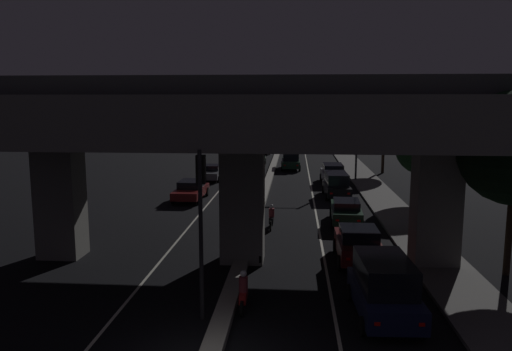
# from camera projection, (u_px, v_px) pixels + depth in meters

# --- Properties ---
(lane_line_left_inner) EXTENTS (0.12, 126.00, 0.00)m
(lane_line_left_inner) POSITION_uv_depth(u_px,v_px,m) (231.00, 176.00, 48.40)
(lane_line_left_inner) COLOR beige
(lane_line_left_inner) RESTS_ON ground_plane
(lane_line_right_inner) EXTENTS (0.12, 126.00, 0.00)m
(lane_line_right_inner) POSITION_uv_depth(u_px,v_px,m) (309.00, 177.00, 47.82)
(lane_line_right_inner) COLOR beige
(lane_line_right_inner) RESTS_ON ground_plane
(median_divider) EXTENTS (0.65, 126.00, 0.28)m
(median_divider) POSITION_uv_depth(u_px,v_px,m) (270.00, 175.00, 48.09)
(median_divider) COLOR gray
(median_divider) RESTS_ON ground_plane
(sidewalk_right) EXTENTS (2.64, 126.00, 0.14)m
(sidewalk_right) POSITION_uv_depth(u_px,v_px,m) (374.00, 190.00, 40.52)
(sidewalk_right) COLOR #5B5956
(sidewalk_right) RESTS_ON ground_plane
(elevated_overpass) EXTENTS (22.91, 11.23, 8.42)m
(elevated_overpass) POSITION_uv_depth(u_px,v_px,m) (242.00, 125.00, 22.11)
(elevated_overpass) COLOR slate
(elevated_overpass) RESTS_ON ground_plane
(traffic_light_left_of_median) EXTENTS (0.30, 0.49, 5.77)m
(traffic_light_left_of_median) POSITION_uv_depth(u_px,v_px,m) (201.00, 205.00, 16.40)
(traffic_light_left_of_median) COLOR black
(traffic_light_left_of_median) RESTS_ON ground_plane
(street_lamp) EXTENTS (2.66, 0.32, 7.52)m
(street_lamp) POSITION_uv_depth(u_px,v_px,m) (352.00, 131.00, 44.77)
(street_lamp) COLOR #2D2D30
(street_lamp) RESTS_ON ground_plane
(car_dark_blue_lead) EXTENTS (2.20, 4.27, 2.04)m
(car_dark_blue_lead) POSITION_uv_depth(u_px,v_px,m) (384.00, 287.00, 16.92)
(car_dark_blue_lead) COLOR #141938
(car_dark_blue_lead) RESTS_ON ground_plane
(car_dark_red_second) EXTENTS (2.02, 4.02, 1.63)m
(car_dark_red_second) POSITION_uv_depth(u_px,v_px,m) (358.00, 244.00, 22.72)
(car_dark_red_second) COLOR #591414
(car_dark_red_second) RESTS_ON ground_plane
(car_dark_green_third) EXTENTS (2.01, 4.46, 1.45)m
(car_dark_green_third) POSITION_uv_depth(u_px,v_px,m) (346.00, 211.00, 29.79)
(car_dark_green_third) COLOR black
(car_dark_green_third) RESTS_ON ground_plane
(car_black_fourth) EXTENTS (2.06, 4.40, 1.84)m
(car_black_fourth) POSITION_uv_depth(u_px,v_px,m) (336.00, 184.00, 37.93)
(car_black_fourth) COLOR black
(car_black_fourth) RESTS_ON ground_plane
(car_silver_fifth) EXTENTS (2.11, 4.71, 1.72)m
(car_silver_fifth) POSITION_uv_depth(u_px,v_px,m) (333.00, 173.00, 44.04)
(car_silver_fifth) COLOR gray
(car_silver_fifth) RESTS_ON ground_plane
(car_dark_green_sixth) EXTENTS (2.10, 4.61, 1.78)m
(car_dark_green_sixth) POSITION_uv_depth(u_px,v_px,m) (291.00, 160.00, 52.89)
(car_dark_green_sixth) COLOR black
(car_dark_green_sixth) RESTS_ON ground_plane
(car_dark_red_lead_oncoming) EXTENTS (2.10, 4.83, 1.42)m
(car_dark_red_lead_oncoming) POSITION_uv_depth(u_px,v_px,m) (191.00, 190.00, 36.86)
(car_dark_red_lead_oncoming) COLOR #591414
(car_dark_red_lead_oncoming) RESTS_ON ground_plane
(car_grey_second_oncoming) EXTENTS (2.08, 4.70, 1.37)m
(car_grey_second_oncoming) POSITION_uv_depth(u_px,v_px,m) (211.00, 172.00, 46.05)
(car_grey_second_oncoming) COLOR #515459
(car_grey_second_oncoming) RESTS_ON ground_plane
(car_dark_green_third_oncoming) EXTENTS (1.94, 4.35, 1.31)m
(car_dark_green_third_oncoming) POSITION_uv_depth(u_px,v_px,m) (257.00, 159.00, 55.99)
(car_dark_green_third_oncoming) COLOR black
(car_dark_green_third_oncoming) RESTS_ON ground_plane
(car_dark_red_fourth_oncoming) EXTENTS (2.04, 4.23, 1.96)m
(car_dark_red_fourth_oncoming) POSITION_uv_depth(u_px,v_px,m) (263.00, 146.00, 67.81)
(car_dark_red_fourth_oncoming) COLOR #591414
(car_dark_red_fourth_oncoming) RESTS_ON ground_plane
(motorcycle_red_filtering_near) EXTENTS (0.32, 1.75, 1.43)m
(motorcycle_red_filtering_near) POSITION_uv_depth(u_px,v_px,m) (243.00, 293.00, 17.58)
(motorcycle_red_filtering_near) COLOR black
(motorcycle_red_filtering_near) RESTS_ON ground_plane
(motorcycle_white_filtering_mid) EXTENTS (0.34, 2.01, 1.43)m
(motorcycle_white_filtering_mid) POSITION_uv_depth(u_px,v_px,m) (260.00, 247.00, 23.05)
(motorcycle_white_filtering_mid) COLOR black
(motorcycle_white_filtering_mid) RESTS_ON ground_plane
(motorcycle_black_filtering_far) EXTENTS (0.33, 1.79, 1.40)m
(motorcycle_black_filtering_far) POSITION_uv_depth(u_px,v_px,m) (271.00, 218.00, 28.68)
(motorcycle_black_filtering_far) COLOR black
(motorcycle_black_filtering_far) RESTS_ON ground_plane
(pedestrian_on_sidewalk) EXTENTS (0.36, 0.36, 1.61)m
(pedestrian_on_sidewalk) POSITION_uv_depth(u_px,v_px,m) (431.00, 222.00, 26.31)
(pedestrian_on_sidewalk) COLOR black
(pedestrian_on_sidewalk) RESTS_ON sidewalk_right
(roadside_tree_kerbside_mid) EXTENTS (3.93, 3.93, 5.96)m
(roadside_tree_kerbside_mid) POSITION_uv_depth(u_px,v_px,m) (423.00, 147.00, 35.60)
(roadside_tree_kerbside_mid) COLOR #2D2116
(roadside_tree_kerbside_mid) RESTS_ON ground_plane
(roadside_tree_kerbside_far) EXTENTS (3.87, 3.87, 7.05)m
(roadside_tree_kerbside_far) POSITION_uv_depth(u_px,v_px,m) (384.00, 122.00, 49.53)
(roadside_tree_kerbside_far) COLOR #2D2116
(roadside_tree_kerbside_far) RESTS_ON ground_plane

